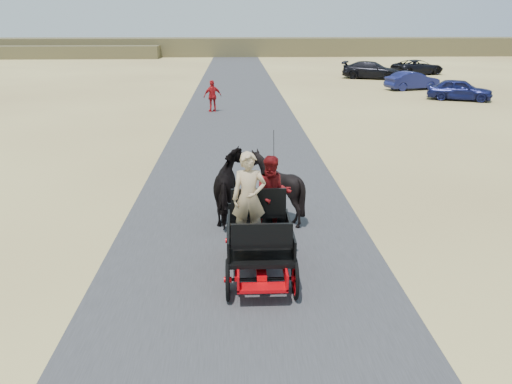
{
  "coord_description": "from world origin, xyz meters",
  "views": [
    {
      "loc": [
        -0.14,
        -10.3,
        4.87
      ],
      "look_at": [
        0.29,
        0.25,
        1.2
      ],
      "focal_mm": 35.0,
      "sensor_mm": 36.0,
      "label": 1
    }
  ],
  "objects_px": {
    "pedestrian": "(213,96)",
    "car_a": "(460,90)",
    "car_c": "(372,70)",
    "car_d": "(418,67)",
    "carriage": "(259,258)",
    "horse_left": "(232,187)",
    "horse_right": "(275,187)",
    "car_b": "(412,81)"
  },
  "relations": [
    {
      "from": "car_b",
      "to": "car_c",
      "type": "relative_size",
      "value": 0.78
    },
    {
      "from": "horse_left",
      "to": "pedestrian",
      "type": "relative_size",
      "value": 1.16
    },
    {
      "from": "horse_right",
      "to": "car_c",
      "type": "height_order",
      "value": "horse_right"
    },
    {
      "from": "pedestrian",
      "to": "car_c",
      "type": "distance_m",
      "value": 20.33
    },
    {
      "from": "carriage",
      "to": "horse_left",
      "type": "bearing_deg",
      "value": 100.39
    },
    {
      "from": "car_b",
      "to": "car_c",
      "type": "distance_m",
      "value": 7.17
    },
    {
      "from": "carriage",
      "to": "horse_left",
      "type": "height_order",
      "value": "horse_left"
    },
    {
      "from": "car_d",
      "to": "pedestrian",
      "type": "bearing_deg",
      "value": 118.65
    },
    {
      "from": "horse_right",
      "to": "car_d",
      "type": "height_order",
      "value": "horse_right"
    },
    {
      "from": "horse_left",
      "to": "pedestrian",
      "type": "height_order",
      "value": "pedestrian"
    },
    {
      "from": "car_b",
      "to": "car_d",
      "type": "height_order",
      "value": "car_d"
    },
    {
      "from": "horse_left",
      "to": "pedestrian",
      "type": "xyz_separation_m",
      "value": [
        -1.13,
        15.72,
        0.02
      ]
    },
    {
      "from": "horse_right",
      "to": "car_b",
      "type": "relative_size",
      "value": 0.43
    },
    {
      "from": "pedestrian",
      "to": "car_c",
      "type": "height_order",
      "value": "pedestrian"
    },
    {
      "from": "carriage",
      "to": "pedestrian",
      "type": "relative_size",
      "value": 1.39
    },
    {
      "from": "car_b",
      "to": "car_d",
      "type": "relative_size",
      "value": 0.81
    },
    {
      "from": "car_c",
      "to": "car_a",
      "type": "bearing_deg",
      "value": -147.18
    },
    {
      "from": "pedestrian",
      "to": "car_a",
      "type": "distance_m",
      "value": 15.8
    },
    {
      "from": "horse_right",
      "to": "car_a",
      "type": "distance_m",
      "value": 23.34
    },
    {
      "from": "car_a",
      "to": "car_d",
      "type": "bearing_deg",
      "value": 12.97
    },
    {
      "from": "car_c",
      "to": "car_d",
      "type": "bearing_deg",
      "value": -36.44
    },
    {
      "from": "horse_right",
      "to": "car_c",
      "type": "bearing_deg",
      "value": -108.92
    },
    {
      "from": "car_a",
      "to": "car_d",
      "type": "relative_size",
      "value": 0.81
    },
    {
      "from": "horse_right",
      "to": "car_c",
      "type": "distance_m",
      "value": 33.16
    },
    {
      "from": "horse_left",
      "to": "car_a",
      "type": "xyz_separation_m",
      "value": [
        14.27,
        19.26,
        -0.19
      ]
    },
    {
      "from": "pedestrian",
      "to": "car_d",
      "type": "bearing_deg",
      "value": -154.54
    },
    {
      "from": "carriage",
      "to": "car_d",
      "type": "xyz_separation_m",
      "value": [
        16.44,
        37.59,
        0.31
      ]
    },
    {
      "from": "horse_left",
      "to": "car_b",
      "type": "bearing_deg",
      "value": -118.1
    },
    {
      "from": "car_c",
      "to": "car_d",
      "type": "distance_m",
      "value": 6.06
    },
    {
      "from": "horse_left",
      "to": "car_a",
      "type": "height_order",
      "value": "horse_left"
    },
    {
      "from": "car_a",
      "to": "carriage",
      "type": "bearing_deg",
      "value": 171.37
    },
    {
      "from": "horse_left",
      "to": "horse_right",
      "type": "height_order",
      "value": "horse_right"
    },
    {
      "from": "car_a",
      "to": "car_c",
      "type": "relative_size",
      "value": 0.78
    },
    {
      "from": "pedestrian",
      "to": "car_c",
      "type": "xyz_separation_m",
      "value": [
        12.98,
        15.65,
        -0.14
      ]
    },
    {
      "from": "horse_right",
      "to": "car_a",
      "type": "bearing_deg",
      "value": -124.37
    },
    {
      "from": "car_b",
      "to": "carriage",
      "type": "bearing_deg",
      "value": 140.11
    },
    {
      "from": "car_d",
      "to": "car_c",
      "type": "bearing_deg",
      "value": 104.55
    },
    {
      "from": "horse_left",
      "to": "horse_right",
      "type": "bearing_deg",
      "value": -180.0
    },
    {
      "from": "car_a",
      "to": "car_c",
      "type": "bearing_deg",
      "value": 34.34
    },
    {
      "from": "horse_left",
      "to": "car_c",
      "type": "xyz_separation_m",
      "value": [
        11.85,
        31.37,
        -0.12
      ]
    },
    {
      "from": "pedestrian",
      "to": "car_a",
      "type": "bearing_deg",
      "value": 172.26
    },
    {
      "from": "carriage",
      "to": "car_c",
      "type": "relative_size",
      "value": 0.48
    }
  ]
}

